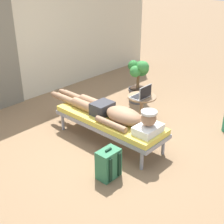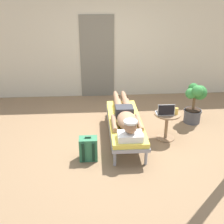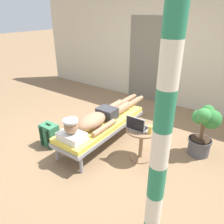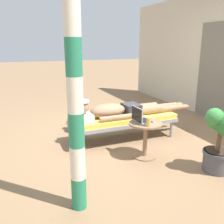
# 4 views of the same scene
# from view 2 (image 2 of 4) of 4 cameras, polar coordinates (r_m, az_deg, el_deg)

# --- Properties ---
(ground_plane) EXTENTS (40.00, 40.00, 0.00)m
(ground_plane) POSITION_cam_2_polar(r_m,az_deg,el_deg) (5.32, 1.93, -5.67)
(ground_plane) COLOR #846647
(house_wall_back) EXTENTS (7.60, 0.20, 2.70)m
(house_wall_back) POSITION_cam_2_polar(r_m,az_deg,el_deg) (7.18, 0.62, 13.91)
(house_wall_back) COLOR beige
(house_wall_back) RESTS_ON ground
(house_door_panel) EXTENTS (0.84, 0.03, 2.04)m
(house_door_panel) POSITION_cam_2_polar(r_m,az_deg,el_deg) (7.12, -3.03, 11.07)
(house_door_panel) COLOR #6D6759
(house_door_panel) RESTS_ON ground
(lounge_chair) EXTENTS (0.61, 1.85, 0.42)m
(lounge_chair) POSITION_cam_2_polar(r_m,az_deg,el_deg) (5.17, 2.67, -2.26)
(lounge_chair) COLOR gray
(lounge_chair) RESTS_ON ground
(person_reclining) EXTENTS (0.53, 2.17, 0.33)m
(person_reclining) POSITION_cam_2_polar(r_m,az_deg,el_deg) (5.05, 2.77, -0.76)
(person_reclining) COLOR white
(person_reclining) RESTS_ON lounge_chair
(side_table) EXTENTS (0.48, 0.48, 0.52)m
(side_table) POSITION_cam_2_polar(r_m,az_deg,el_deg) (5.30, 11.09, -1.91)
(side_table) COLOR #8C6B4C
(side_table) RESTS_ON ground
(laptop) EXTENTS (0.31, 0.24, 0.23)m
(laptop) POSITION_cam_2_polar(r_m,az_deg,el_deg) (5.15, 10.78, 0.07)
(laptop) COLOR #A5A8AD
(laptop) RESTS_ON side_table
(drink_glass) EXTENTS (0.06, 0.06, 0.12)m
(drink_glass) POSITION_cam_2_polar(r_m,az_deg,el_deg) (5.20, 13.01, 0.18)
(drink_glass) COLOR gold
(drink_glass) RESTS_ON side_table
(backpack) EXTENTS (0.30, 0.26, 0.42)m
(backpack) POSITION_cam_2_polar(r_m,az_deg,el_deg) (4.69, -4.84, -7.46)
(backpack) COLOR #33724C
(backpack) RESTS_ON ground
(potted_plant) EXTENTS (0.44, 0.46, 0.86)m
(potted_plant) POSITION_cam_2_polar(r_m,az_deg,el_deg) (6.03, 16.53, 2.13)
(potted_plant) COLOR #4C4C51
(potted_plant) RESTS_ON ground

